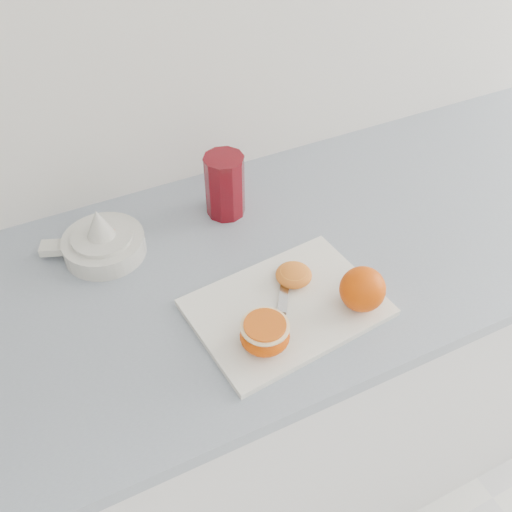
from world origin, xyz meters
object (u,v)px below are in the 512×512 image
object	(u,v)px
counter	(227,402)
citrus_juicer	(102,242)
red_tumbler	(225,187)
cutting_board	(286,307)
half_orange	(265,334)

from	to	relation	value
counter	citrus_juicer	size ratio (longest dim) A/B	12.13
counter	red_tumbler	world-z (taller)	red_tumbler
cutting_board	red_tumbler	size ratio (longest dim) A/B	2.38
cutting_board	red_tumbler	xyz separation A→B (m)	(0.02, 0.29, 0.06)
cutting_board	citrus_juicer	size ratio (longest dim) A/B	1.64
citrus_juicer	red_tumbler	xyz separation A→B (m)	(0.26, 0.01, 0.03)
half_orange	citrus_juicer	world-z (taller)	citrus_juicer
cutting_board	half_orange	distance (m)	0.10
half_orange	citrus_juicer	size ratio (longest dim) A/B	0.42
half_orange	citrus_juicer	xyz separation A→B (m)	(-0.17, 0.34, -0.01)
counter	citrus_juicer	distance (m)	0.52
counter	red_tumbler	distance (m)	0.54
counter	cutting_board	bearing A→B (deg)	-63.21
cutting_board	counter	bearing A→B (deg)	116.79
cutting_board	citrus_juicer	distance (m)	0.37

